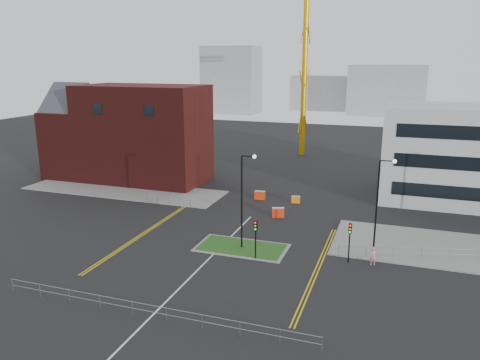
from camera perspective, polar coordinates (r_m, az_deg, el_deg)
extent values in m
plane|color=black|center=(39.11, -6.52, -12.15)|extent=(200.00, 200.00, 0.00)
cube|color=slate|center=(66.43, -13.99, -1.19)|extent=(28.00, 8.00, 0.12)
cube|color=slate|center=(49.06, 25.63, -7.82)|extent=(24.00, 10.00, 0.12)
cube|color=slate|center=(45.13, 0.21, -8.25)|extent=(8.60, 4.60, 0.08)
cube|color=#1E4A18|center=(45.13, 0.21, -8.22)|extent=(8.00, 4.00, 0.12)
cube|color=#441211|center=(69.98, -11.67, 5.53)|extent=(18.00, 10.00, 14.00)
cube|color=black|center=(67.52, -16.98, 8.32)|extent=(1.40, 0.10, 1.40)
cube|color=black|center=(63.17, -11.02, 8.30)|extent=(1.40, 0.10, 1.40)
cube|color=#441211|center=(77.06, -19.33, 4.31)|extent=(6.00, 10.00, 10.00)
cube|color=#2D3038|center=(76.41, -19.64, 8.00)|extent=(6.40, 8.49, 8.49)
cylinder|color=#DDA10D|center=(88.17, 7.88, 13.72)|extent=(1.00, 1.00, 33.19)
cylinder|color=black|center=(43.61, 0.21, -2.83)|extent=(0.16, 0.16, 9.00)
cylinder|color=black|center=(42.31, 0.99, 2.92)|extent=(1.20, 0.10, 0.10)
sphere|color=silver|center=(42.13, 1.76, 2.87)|extent=(0.36, 0.36, 0.36)
cylinder|color=black|center=(43.41, 16.29, -3.51)|extent=(0.16, 0.16, 9.00)
cylinder|color=black|center=(42.27, 17.53, 2.24)|extent=(1.20, 0.10, 0.10)
sphere|color=silver|center=(42.27, 18.34, 2.17)|extent=(0.36, 0.36, 0.36)
cylinder|color=black|center=(42.25, 1.91, -7.74)|extent=(0.12, 0.12, 3.00)
cube|color=black|center=(41.64, 1.93, -5.58)|extent=(0.28, 0.22, 0.90)
sphere|color=red|center=(41.42, 1.88, -5.24)|extent=(0.18, 0.18, 0.18)
sphere|color=orange|center=(41.52, 1.88, -5.63)|extent=(0.18, 0.18, 0.18)
sphere|color=#0CCC33|center=(41.62, 1.88, -6.02)|extent=(0.18, 0.18, 0.18)
cylinder|color=black|center=(42.65, 13.15, -7.91)|extent=(0.12, 0.12, 3.00)
cube|color=black|center=(42.05, 13.28, -5.77)|extent=(0.28, 0.22, 0.90)
sphere|color=red|center=(41.82, 13.29, -5.44)|extent=(0.18, 0.18, 0.18)
sphere|color=orange|center=(41.92, 13.26, -5.83)|extent=(0.18, 0.18, 0.18)
sphere|color=#0CCC33|center=(42.03, 13.24, -6.21)|extent=(0.18, 0.18, 0.18)
cylinder|color=gray|center=(33.96, -11.07, -14.70)|extent=(24.00, 0.04, 0.04)
cylinder|color=gray|center=(34.20, -11.03, -15.44)|extent=(24.00, 0.04, 0.04)
cylinder|color=gray|center=(41.05, -26.01, -11.42)|extent=(0.05, 0.05, 1.10)
cylinder|color=gray|center=(30.70, 10.00, -19.17)|extent=(0.05, 0.05, 1.10)
cylinder|color=gray|center=(58.40, -8.73, -2.05)|extent=(6.00, 0.04, 0.04)
cylinder|color=gray|center=(58.54, -8.71, -2.52)|extent=(6.00, 0.04, 0.04)
cylinder|color=gray|center=(59.96, -11.25, -2.23)|extent=(0.05, 0.05, 1.10)
cylinder|color=gray|center=(57.25, -6.04, -2.82)|extent=(0.05, 0.05, 1.10)
cylinder|color=gray|center=(46.21, 24.22, -7.68)|extent=(19.01, 5.04, 0.04)
cylinder|color=gray|center=(46.39, 24.16, -8.26)|extent=(19.01, 5.04, 0.04)
cylinder|color=gray|center=(44.02, 11.92, -8.46)|extent=(0.05, 0.05, 1.10)
cube|color=silver|center=(40.73, -5.30, -10.97)|extent=(0.15, 30.00, 0.01)
cube|color=gold|center=(51.16, -10.85, -5.77)|extent=(0.12, 24.00, 0.01)
cube|color=gold|center=(51.02, -10.55, -5.82)|extent=(0.12, 24.00, 0.01)
cube|color=gold|center=(41.70, 9.26, -10.48)|extent=(0.12, 20.00, 0.01)
cube|color=gold|center=(41.66, 9.67, -10.53)|extent=(0.12, 20.00, 0.01)
cube|color=gray|center=(161.39, -1.06, 12.10)|extent=(18.00, 12.00, 22.00)
cube|color=gray|center=(161.79, 17.41, 10.41)|extent=(24.00, 12.00, 16.00)
cube|color=gray|center=(173.40, 11.45, 10.33)|extent=(30.00, 12.00, 12.00)
imported|color=pink|center=(42.97, 15.94, -8.93)|extent=(0.68, 0.55, 1.61)
cube|color=red|center=(60.22, 2.44, -1.88)|extent=(1.38, 0.55, 1.12)
cube|color=silver|center=(60.08, 2.44, -1.41)|extent=(1.38, 0.55, 0.13)
cube|color=red|center=(53.62, 4.67, -3.97)|extent=(1.43, 0.85, 1.13)
cube|color=silver|center=(53.46, 4.68, -3.46)|extent=(1.43, 0.85, 0.14)
cube|color=orange|center=(59.14, 6.81, -2.39)|extent=(1.12, 0.53, 0.90)
cube|color=silver|center=(59.03, 6.82, -2.01)|extent=(1.12, 0.53, 0.11)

